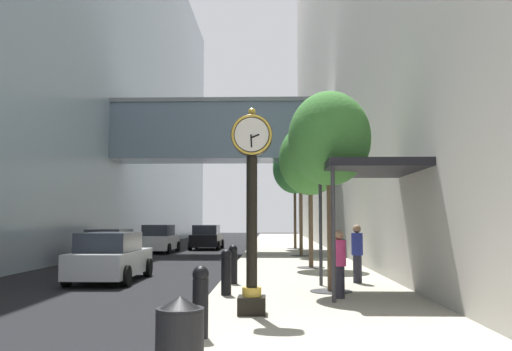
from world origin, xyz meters
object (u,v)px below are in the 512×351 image
Objects in this scene: street_clock at (252,200)px; trash_bin at (180,344)px; bollard_third at (226,271)px; street_tree_mid_far at (301,159)px; bollard_fourth at (233,263)px; street_tree_mid_near at (310,160)px; pedestrian_by_clock at (339,262)px; car_silver_near at (111,257)px; car_white_trailing at (159,239)px; bollard_nearest at (200,300)px; pedestrian_walking at (357,252)px; car_red_far at (110,247)px; street_tree_far at (295,169)px; car_black_mid at (207,238)px; street_tree_near at (329,139)px.

street_clock reaches higher than trash_bin.
street_tree_mid_far is (2.69, 14.87, 4.49)m from bollard_third.
street_tree_mid_near is (2.69, 5.35, 3.68)m from bollard_fourth.
pedestrian_by_clock is at bearing -89.52° from street_tree_mid_near.
street_clock reaches higher than bollard_third.
trash_bin is 7.72m from pedestrian_by_clock.
street_clock is 3.28m from bollard_third.
street_tree_mid_near is at bearing 63.32° from bollard_fourth.
car_white_trailing reaches higher than car_silver_near.
street_clock is 3.66× the size of bollard_third.
bollard_fourth is (0.00, 7.35, 0.00)m from bollard_nearest.
bollard_nearest is 13.49m from street_tree_mid_near.
street_tree_mid_near reaches higher than pedestrian_walking.
car_red_far is at bearing 160.77° from street_tree_mid_near.
car_white_trailing is at bearing 119.33° from pedestrian_walking.
bollard_fourth is at bearing -97.85° from street_tree_far.
bollard_nearest is 0.27× the size of car_red_far.
street_tree_mid_near is 17.34m from car_black_mid.
bollard_third is 4.61m from pedestrian_walking.
car_red_far is (-6.21, 8.45, 0.05)m from bollard_fourth.
car_white_trailing is (-5.80, 17.18, 0.10)m from bollard_fourth.
pedestrian_by_clock reaches higher than bollard_nearest.
pedestrian_by_clock is (2.76, -2.91, 0.26)m from bollard_fourth.
car_red_far is at bearing 108.87° from trash_bin.
street_tree_near reaches higher than car_white_trailing.
street_clock is 2.85m from bollard_nearest.
trash_bin is 11.03m from pedestrian_walking.
pedestrian_by_clock is at bearing -89.82° from street_tree_far.
street_tree_far is at bearing 90.00° from street_tree_mid_near.
street_tree_mid_near is 1.37× the size of car_white_trailing.
car_black_mid is at bearing 77.29° from car_red_far.
bollard_fourth is 13.48m from street_tree_mid_far.
car_white_trailing is (0.41, 8.73, 0.05)m from car_red_far.
street_tree_mid_near reaches higher than car_silver_near.
car_red_far is at bearing -102.71° from car_black_mid.
bollard_nearest is at bearing -101.95° from street_tree_mid_near.
pedestrian_by_clock is (0.07, -15.33, -4.23)m from street_tree_mid_far.
pedestrian_walking is 3.32m from pedestrian_by_clock.
street_clock is 3.96× the size of trash_bin.
bollard_fourth is 0.27× the size of car_white_trailing.
street_tree_mid_near reaches higher than pedestrian_by_clock.
bollard_fourth is at bearing -81.05° from car_black_mid.
trash_bin is at bearing -77.72° from car_white_trailing.
car_black_mid is at bearing 110.81° from street_tree_mid_near.
car_silver_near is (-7.86, 1.42, -0.28)m from pedestrian_walking.
bollard_fourth is (-0.74, 5.16, -1.68)m from street_clock.
bollard_nearest is 0.66× the size of pedestrian_walking.
car_silver_near is (-4.16, 4.14, 0.05)m from bollard_third.
car_black_mid is at bearing 87.57° from car_silver_near.
street_clock is 5.48m from bollard_fourth.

